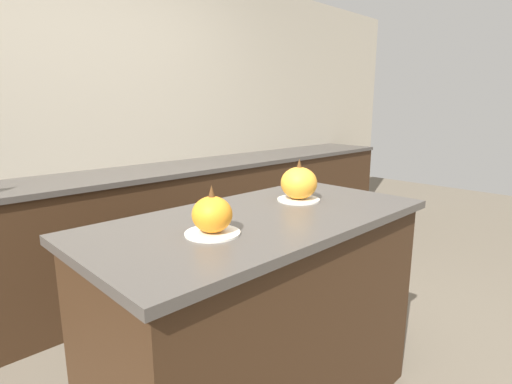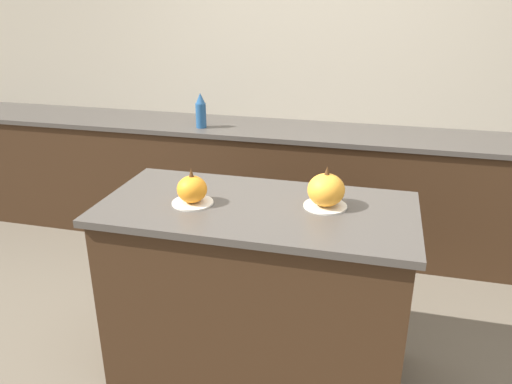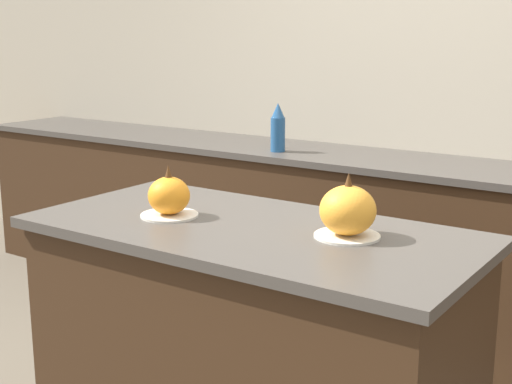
% 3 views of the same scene
% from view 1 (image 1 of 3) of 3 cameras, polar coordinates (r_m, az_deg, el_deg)
% --- Properties ---
extents(wall_back, '(8.00, 0.06, 2.50)m').
position_cam_1_polar(wall_back, '(3.14, -23.79, 8.78)').
color(wall_back, '#B2A893').
rests_on(wall_back, ground_plane).
extents(kitchen_island, '(1.47, 0.72, 0.94)m').
position_cam_1_polar(kitchen_island, '(1.82, 0.85, -17.76)').
color(kitchen_island, '#382314').
rests_on(kitchen_island, ground_plane).
extents(back_counter, '(6.00, 0.60, 0.93)m').
position_cam_1_polar(back_counter, '(2.98, -20.19, -6.52)').
color(back_counter, '#382314').
rests_on(back_counter, ground_plane).
extents(pumpkin_cake_left, '(0.20, 0.20, 0.18)m').
position_cam_1_polar(pumpkin_cake_left, '(1.39, -6.27, -3.46)').
color(pumpkin_cake_left, silver).
rests_on(pumpkin_cake_left, kitchen_island).
extents(pumpkin_cake_right, '(0.20, 0.20, 0.20)m').
position_cam_1_polar(pumpkin_cake_right, '(1.88, 6.14, 1.13)').
color(pumpkin_cake_right, silver).
rests_on(pumpkin_cake_right, kitchen_island).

